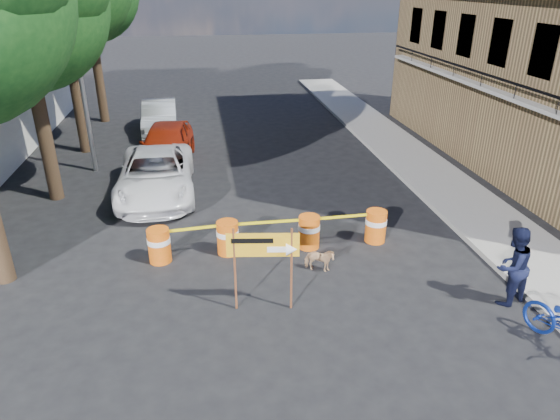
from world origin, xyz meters
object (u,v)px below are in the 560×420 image
object	(u,v)px
barrel_far_left	(159,245)
sedan_red	(167,144)
pedestrian	(512,266)
barrel_mid_left	(228,237)
dog	(319,260)
barrel_mid_right	(309,231)
detour_sign	(273,251)
suv_white	(156,174)
sedan_silver	(160,117)
barrel_far_right	(376,225)

from	to	relation	value
barrel_far_left	sedan_red	distance (m)	7.68
barrel_far_left	pedestrian	xyz separation A→B (m)	(7.69, -3.02, 0.45)
barrel_mid_left	dog	bearing A→B (deg)	-30.51
barrel_mid_right	detour_sign	distance (m)	3.07
suv_white	sedan_silver	bearing A→B (deg)	91.64
barrel_mid_right	detour_sign	size ratio (longest dim) A/B	0.46
barrel_mid_left	suv_white	size ratio (longest dim) A/B	0.17
detour_sign	dog	distance (m)	2.20
barrel_far_left	barrel_far_right	distance (m)	5.76
pedestrian	dog	bearing A→B (deg)	-45.79
barrel_far_left	barrel_mid_right	xyz separation A→B (m)	(3.89, 0.13, 0.00)
barrel_far_left	barrel_mid_right	world-z (taller)	same
barrel_mid_right	sedan_red	xyz separation A→B (m)	(-4.03, 7.54, 0.31)
detour_sign	suv_white	distance (m)	7.51
pedestrian	suv_white	size ratio (longest dim) A/B	0.35
barrel_mid_right	sedan_silver	xyz separation A→B (m)	(-4.56, 12.07, 0.25)
pedestrian	suv_white	world-z (taller)	pedestrian
barrel_far_right	suv_white	xyz separation A→B (m)	(-6.09, 4.27, 0.25)
dog	sedan_silver	distance (m)	14.07
barrel_mid_right	pedestrian	distance (m)	4.96
barrel_far_left	dog	size ratio (longest dim) A/B	1.20
barrel_far_right	sedan_red	xyz separation A→B (m)	(-5.90, 7.49, 0.31)
detour_sign	sedan_silver	distance (m)	15.01
barrel_mid_right	sedan_red	distance (m)	8.55
barrel_far_left	sedan_red	bearing A→B (deg)	91.08
barrel_mid_right	suv_white	size ratio (longest dim) A/B	0.17
barrel_mid_right	sedan_red	world-z (taller)	sedan_red
barrel_mid_right	sedan_silver	bearing A→B (deg)	110.68
suv_white	dog	bearing A→B (deg)	-53.61
barrel_mid_left	suv_white	world-z (taller)	suv_white
suv_white	detour_sign	bearing A→B (deg)	-68.12
sedan_silver	barrel_mid_left	bearing A→B (deg)	-80.99
suv_white	barrel_mid_left	bearing A→B (deg)	-65.05
barrel_mid_right	barrel_far_right	size ratio (longest dim) A/B	1.00
barrel_mid_right	suv_white	distance (m)	6.05
barrel_far_left	suv_white	size ratio (longest dim) A/B	0.17
barrel_mid_right	dog	distance (m)	1.26
detour_sign	pedestrian	size ratio (longest dim) A/B	1.06
sedan_red	sedan_silver	world-z (taller)	sedan_red
detour_sign	sedan_red	bearing A→B (deg)	113.06
dog	suv_white	size ratio (longest dim) A/B	0.14
pedestrian	sedan_silver	size ratio (longest dim) A/B	0.42
barrel_mid_right	sedan_red	bearing A→B (deg)	118.15
barrel_far_left	dog	world-z (taller)	barrel_far_left
pedestrian	barrel_far_right	bearing A→B (deg)	-78.03
barrel_mid_left	sedan_red	size ratio (longest dim) A/B	0.20
barrel_far_left	barrel_mid_left	size ratio (longest dim) A/B	1.00
detour_sign	suv_white	xyz separation A→B (m)	(-2.88, 6.90, -0.71)
dog	suv_white	bearing A→B (deg)	58.49
pedestrian	dog	xyz separation A→B (m)	(-3.81, 1.90, -0.60)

